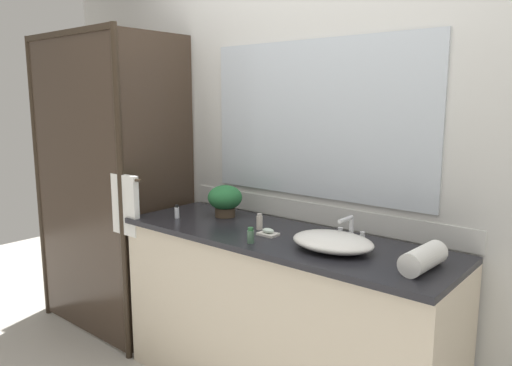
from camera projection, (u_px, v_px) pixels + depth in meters
name	position (u px, v px, depth m)	size (l,w,h in m)	color
wall_back_with_mirror	(317.00, 150.00, 2.67)	(4.40, 0.06, 2.60)	silver
vanity_cabinet	(279.00, 317.00, 2.56)	(1.80, 0.58, 0.90)	beige
shower_enclosure	(102.00, 187.00, 3.12)	(1.20, 0.59, 2.00)	#2D2319
sink_basin	(333.00, 242.00, 2.23)	(0.39, 0.29, 0.07)	white
faucet	(350.00, 233.00, 2.35)	(0.17, 0.14, 0.13)	silver
potted_plant	(225.00, 199.00, 2.85)	(0.20, 0.20, 0.19)	#473828
soap_dish	(268.00, 232.00, 2.47)	(0.10, 0.07, 0.04)	silver
amenity_bottle_body_wash	(177.00, 212.00, 2.82)	(0.03, 0.03, 0.08)	silver
amenity_bottle_lotion	(259.00, 222.00, 2.58)	(0.03, 0.03, 0.08)	silver
amenity_bottle_shampoo	(251.00, 236.00, 2.33)	(0.03, 0.03, 0.08)	#4C7056
rolled_towel_near_edge	(423.00, 258.00, 1.96)	(0.10, 0.10, 0.26)	white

